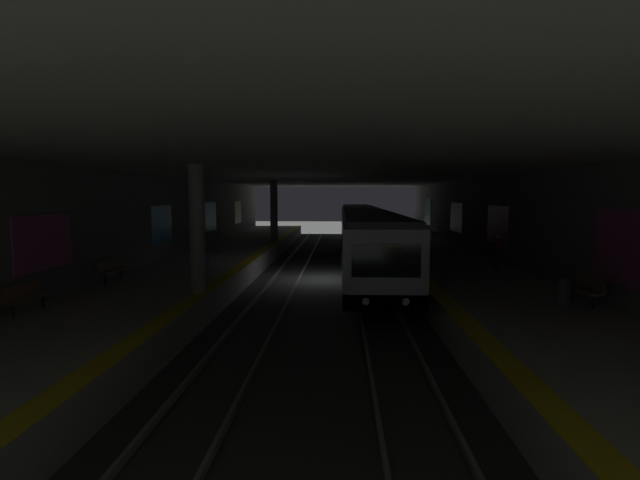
{
  "coord_description": "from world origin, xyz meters",
  "views": [
    {
      "loc": [
        -25.74,
        -0.73,
        4.49
      ],
      "look_at": [
        9.48,
        0.8,
        1.28
      ],
      "focal_mm": 27.11,
      "sensor_mm": 36.0,
      "label": 1
    }
  ],
  "objects_px": {
    "bench_left_mid": "(477,247)",
    "trash_bin": "(563,291)",
    "person_waiting_near": "(498,251)",
    "suitcase_rolling": "(205,259)",
    "bench_left_near": "(585,288)",
    "bench_left_far": "(435,231)",
    "bench_right_mid": "(111,269)",
    "person_walking_mid": "(198,241)",
    "pillar_far": "(274,212)",
    "metro_train": "(362,232)",
    "pillar_near": "(197,229)",
    "bench_right_near": "(25,296)",
    "person_standing_far": "(194,238)"
  },
  "relations": [
    {
      "from": "bench_left_mid",
      "to": "suitcase_rolling",
      "type": "xyz_separation_m",
      "value": [
        -4.76,
        14.44,
        -0.17
      ]
    },
    {
      "from": "person_standing_far",
      "to": "bench_left_far",
      "type": "bearing_deg",
      "value": -56.43
    },
    {
      "from": "metro_train",
      "to": "bench_right_near",
      "type": "bearing_deg",
      "value": 151.6
    },
    {
      "from": "bench_left_mid",
      "to": "trash_bin",
      "type": "relative_size",
      "value": 2.0
    },
    {
      "from": "bench_left_mid",
      "to": "suitcase_rolling",
      "type": "bearing_deg",
      "value": 108.26
    },
    {
      "from": "person_walking_mid",
      "to": "trash_bin",
      "type": "distance_m",
      "value": 19.55
    },
    {
      "from": "trash_bin",
      "to": "pillar_near",
      "type": "bearing_deg",
      "value": 83.48
    },
    {
      "from": "bench_left_far",
      "to": "person_walking_mid",
      "type": "relative_size",
      "value": 1.11
    },
    {
      "from": "trash_bin",
      "to": "bench_left_mid",
      "type": "bearing_deg",
      "value": -3.36
    },
    {
      "from": "person_waiting_near",
      "to": "suitcase_rolling",
      "type": "relative_size",
      "value": 1.71
    },
    {
      "from": "bench_left_near",
      "to": "bench_left_mid",
      "type": "height_order",
      "value": "same"
    },
    {
      "from": "person_waiting_near",
      "to": "suitcase_rolling",
      "type": "bearing_deg",
      "value": 86.71
    },
    {
      "from": "metro_train",
      "to": "person_walking_mid",
      "type": "height_order",
      "value": "metro_train"
    },
    {
      "from": "person_standing_far",
      "to": "bench_left_mid",
      "type": "bearing_deg",
      "value": -93.8
    },
    {
      "from": "pillar_near",
      "to": "pillar_far",
      "type": "height_order",
      "value": "same"
    },
    {
      "from": "bench_right_near",
      "to": "trash_bin",
      "type": "relative_size",
      "value": 2.0
    },
    {
      "from": "pillar_near",
      "to": "person_standing_far",
      "type": "height_order",
      "value": "pillar_near"
    },
    {
      "from": "metro_train",
      "to": "bench_left_mid",
      "type": "bearing_deg",
      "value": -130.96
    },
    {
      "from": "pillar_far",
      "to": "person_waiting_near",
      "type": "bearing_deg",
      "value": -138.77
    },
    {
      "from": "pillar_far",
      "to": "person_standing_far",
      "type": "distance_m",
      "value": 8.45
    },
    {
      "from": "bench_right_mid",
      "to": "pillar_far",
      "type": "bearing_deg",
      "value": -13.41
    },
    {
      "from": "pillar_near",
      "to": "person_standing_far",
      "type": "xyz_separation_m",
      "value": [
        12.23,
        3.93,
        -1.37
      ]
    },
    {
      "from": "bench_right_near",
      "to": "bench_left_far",
      "type": "bearing_deg",
      "value": -32.65
    },
    {
      "from": "bench_left_near",
      "to": "person_standing_far",
      "type": "distance_m",
      "value": 21.58
    },
    {
      "from": "pillar_near",
      "to": "person_walking_mid",
      "type": "relative_size",
      "value": 2.97
    },
    {
      "from": "bench_left_near",
      "to": "bench_right_near",
      "type": "distance_m",
      "value": 17.18
    },
    {
      "from": "bench_right_near",
      "to": "trash_bin",
      "type": "distance_m",
      "value": 16.44
    },
    {
      "from": "pillar_near",
      "to": "bench_right_mid",
      "type": "bearing_deg",
      "value": 64.11
    },
    {
      "from": "pillar_far",
      "to": "bench_left_far",
      "type": "xyz_separation_m",
      "value": [
        3.81,
        -12.88,
        -1.75
      ]
    },
    {
      "from": "bench_right_mid",
      "to": "person_walking_mid",
      "type": "relative_size",
      "value": 1.11
    },
    {
      "from": "bench_left_mid",
      "to": "bench_left_far",
      "type": "height_order",
      "value": "same"
    },
    {
      "from": "bench_left_mid",
      "to": "metro_train",
      "type": "bearing_deg",
      "value": 49.04
    },
    {
      "from": "pillar_near",
      "to": "bench_left_far",
      "type": "distance_m",
      "value": 26.77
    },
    {
      "from": "pillar_far",
      "to": "bench_left_mid",
      "type": "bearing_deg",
      "value": -123.32
    },
    {
      "from": "pillar_near",
      "to": "suitcase_rolling",
      "type": "xyz_separation_m",
      "value": [
        6.35,
        1.56,
        -1.92
      ]
    },
    {
      "from": "bench_right_mid",
      "to": "trash_bin",
      "type": "xyz_separation_m",
      "value": [
        -3.42,
        -16.33,
        -0.1
      ]
    },
    {
      "from": "bench_right_near",
      "to": "person_standing_far",
      "type": "height_order",
      "value": "person_standing_far"
    },
    {
      "from": "pillar_far",
      "to": "bench_right_near",
      "type": "height_order",
      "value": "pillar_far"
    },
    {
      "from": "pillar_near",
      "to": "person_waiting_near",
      "type": "xyz_separation_m",
      "value": [
        5.56,
        -12.29,
        -1.34
      ]
    },
    {
      "from": "bench_left_mid",
      "to": "person_walking_mid",
      "type": "relative_size",
      "value": 1.11
    },
    {
      "from": "bench_left_near",
      "to": "person_walking_mid",
      "type": "relative_size",
      "value": 1.11
    },
    {
      "from": "bench_left_mid",
      "to": "person_walking_mid",
      "type": "distance_m",
      "value": 16.11
    },
    {
      "from": "person_waiting_near",
      "to": "trash_bin",
      "type": "distance_m",
      "value": 6.97
    },
    {
      "from": "pillar_far",
      "to": "bench_left_near",
      "type": "xyz_separation_m",
      "value": [
        -20.87,
        -12.88,
        -1.75
      ]
    },
    {
      "from": "person_waiting_near",
      "to": "person_walking_mid",
      "type": "xyz_separation_m",
      "value": [
        5.13,
        15.51,
        -0.12
      ]
    },
    {
      "from": "pillar_near",
      "to": "person_waiting_near",
      "type": "height_order",
      "value": "pillar_near"
    },
    {
      "from": "bench_left_near",
      "to": "suitcase_rolling",
      "type": "bearing_deg",
      "value": 62.12
    },
    {
      "from": "bench_left_near",
      "to": "bench_left_far",
      "type": "relative_size",
      "value": 1.0
    },
    {
      "from": "bench_left_near",
      "to": "person_waiting_near",
      "type": "relative_size",
      "value": 0.99
    },
    {
      "from": "bench_left_mid",
      "to": "person_walking_mid",
      "type": "height_order",
      "value": "person_walking_mid"
    }
  ]
}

